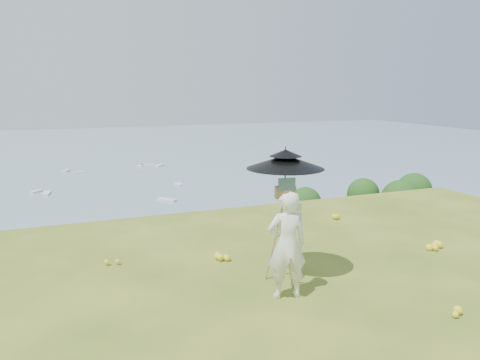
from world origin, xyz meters
name	(u,v)px	position (x,y,z in m)	size (l,w,h in m)	color
ground	(431,341)	(0.00, 0.00, 0.00)	(14.00, 14.00, 0.00)	#4A661D
shoreline_tier	(95,317)	(0.00, 75.00, -36.00)	(170.00, 28.00, 8.00)	#666251
bay_water	(67,164)	(0.00, 240.00, -34.00)	(700.00, 700.00, 0.00)	slate
slope_trees	(119,300)	(0.00, 35.00, -15.00)	(110.00, 50.00, 6.00)	#194915
harbor_town	(93,282)	(0.00, 75.00, -29.50)	(110.00, 22.00, 5.00)	silver
moored_boats	(33,201)	(-12.50, 161.00, -33.65)	(140.00, 140.00, 0.70)	silver
wildflowers	(417,327)	(0.00, 0.25, 0.06)	(10.00, 10.50, 0.12)	yellow
painter	(287,245)	(-1.10, 1.76, 0.81)	(0.59, 0.39, 1.62)	white
field_easel	(285,230)	(-0.86, 2.32, 0.85)	(0.64, 0.64, 1.70)	#9D7642
sun_umbrella	(285,171)	(-0.85, 2.35, 1.78)	(1.21, 1.21, 0.77)	black
painter_cap	(288,194)	(-1.10, 1.76, 1.57)	(0.20, 0.24, 0.10)	#DF7B7A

